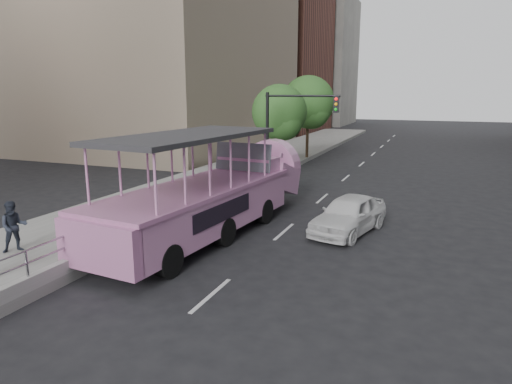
{
  "coord_description": "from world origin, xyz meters",
  "views": [
    {
      "loc": [
        6.24,
        -11.82,
        5.2
      ],
      "look_at": [
        0.39,
        2.67,
        1.77
      ],
      "focal_mm": 32.0,
      "sensor_mm": 36.0,
      "label": 1
    }
  ],
  "objects_px": {
    "duck_boat": "(214,195)",
    "pedestrian_mid": "(14,227)",
    "street_tree_near": "(280,114)",
    "car": "(349,214)",
    "traffic_signal": "(287,123)",
    "street_tree_far": "(309,104)",
    "parking_sign": "(234,167)"
  },
  "relations": [
    {
      "from": "pedestrian_mid",
      "to": "street_tree_far",
      "type": "distance_m",
      "value": 24.32
    },
    {
      "from": "pedestrian_mid",
      "to": "street_tree_near",
      "type": "height_order",
      "value": "street_tree_near"
    },
    {
      "from": "car",
      "to": "parking_sign",
      "type": "height_order",
      "value": "parking_sign"
    },
    {
      "from": "duck_boat",
      "to": "street_tree_near",
      "type": "bearing_deg",
      "value": 98.0
    },
    {
      "from": "pedestrian_mid",
      "to": "street_tree_near",
      "type": "xyz_separation_m",
      "value": [
        2.55,
        17.95,
        2.71
      ]
    },
    {
      "from": "street_tree_far",
      "to": "car",
      "type": "bearing_deg",
      "value": -69.55
    },
    {
      "from": "traffic_signal",
      "to": "street_tree_far",
      "type": "bearing_deg",
      "value": 98.43
    },
    {
      "from": "car",
      "to": "street_tree_near",
      "type": "distance_m",
      "value": 13.27
    },
    {
      "from": "duck_boat",
      "to": "parking_sign",
      "type": "bearing_deg",
      "value": 105.71
    },
    {
      "from": "street_tree_near",
      "to": "duck_boat",
      "type": "bearing_deg",
      "value": -82.0
    },
    {
      "from": "car",
      "to": "pedestrian_mid",
      "type": "relative_size",
      "value": 2.58
    },
    {
      "from": "traffic_signal",
      "to": "street_tree_far",
      "type": "height_order",
      "value": "street_tree_far"
    },
    {
      "from": "duck_boat",
      "to": "car",
      "type": "relative_size",
      "value": 2.8
    },
    {
      "from": "pedestrian_mid",
      "to": "car",
      "type": "bearing_deg",
      "value": -14.8
    },
    {
      "from": "pedestrian_mid",
      "to": "traffic_signal",
      "type": "xyz_separation_m",
      "value": [
        4.15,
        14.53,
        2.39
      ]
    },
    {
      "from": "pedestrian_mid",
      "to": "traffic_signal",
      "type": "bearing_deg",
      "value": 22.38
    },
    {
      "from": "traffic_signal",
      "to": "street_tree_far",
      "type": "relative_size",
      "value": 0.81
    },
    {
      "from": "duck_boat",
      "to": "pedestrian_mid",
      "type": "distance_m",
      "value": 6.75
    },
    {
      "from": "parking_sign",
      "to": "street_tree_far",
      "type": "xyz_separation_m",
      "value": [
        -0.32,
        14.25,
        2.6
      ]
    },
    {
      "from": "traffic_signal",
      "to": "parking_sign",
      "type": "bearing_deg",
      "value": -102.62
    },
    {
      "from": "car",
      "to": "parking_sign",
      "type": "xyz_separation_m",
      "value": [
        -6.06,
        2.86,
        0.99
      ]
    },
    {
      "from": "street_tree_far",
      "to": "parking_sign",
      "type": "bearing_deg",
      "value": -88.72
    },
    {
      "from": "duck_boat",
      "to": "street_tree_near",
      "type": "relative_size",
      "value": 2.05
    },
    {
      "from": "duck_boat",
      "to": "pedestrian_mid",
      "type": "relative_size",
      "value": 7.23
    },
    {
      "from": "pedestrian_mid",
      "to": "duck_boat",
      "type": "bearing_deg",
      "value": -1.84
    },
    {
      "from": "parking_sign",
      "to": "duck_boat",
      "type": "bearing_deg",
      "value": -74.29
    },
    {
      "from": "car",
      "to": "street_tree_near",
      "type": "xyz_separation_m",
      "value": [
        -6.58,
        11.1,
        3.1
      ]
    },
    {
      "from": "pedestrian_mid",
      "to": "street_tree_near",
      "type": "bearing_deg",
      "value": 30.23
    },
    {
      "from": "duck_boat",
      "to": "street_tree_near",
      "type": "height_order",
      "value": "street_tree_near"
    },
    {
      "from": "car",
      "to": "street_tree_near",
      "type": "height_order",
      "value": "street_tree_near"
    },
    {
      "from": "car",
      "to": "street_tree_far",
      "type": "relative_size",
      "value": 0.65
    },
    {
      "from": "pedestrian_mid",
      "to": "parking_sign",
      "type": "bearing_deg",
      "value": 20.77
    }
  ]
}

